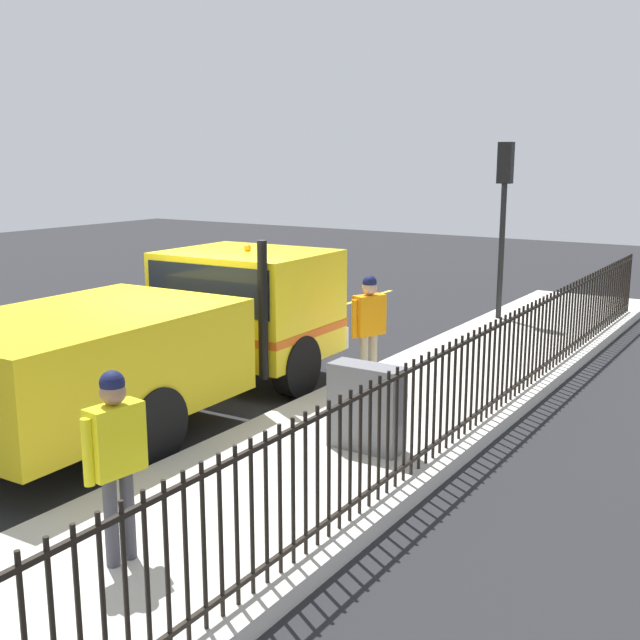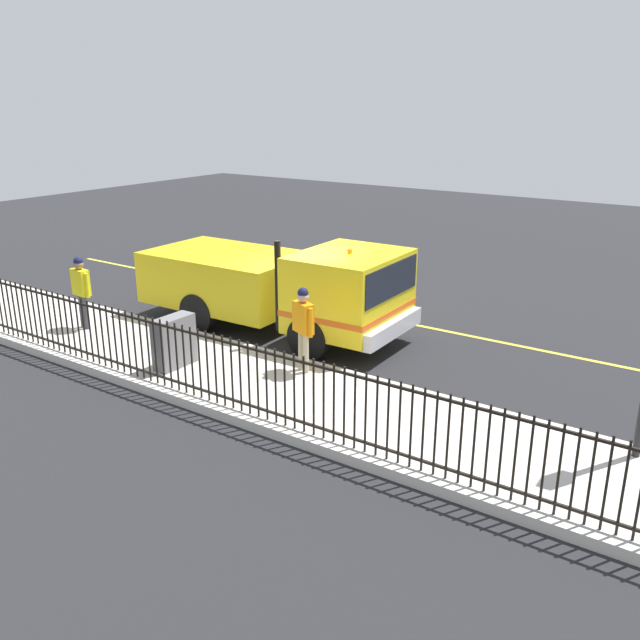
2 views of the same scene
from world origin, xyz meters
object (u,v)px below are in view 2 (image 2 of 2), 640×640
(worker_standing, at_px, (303,321))
(traffic_cone, at_px, (390,310))
(utility_cabinet, at_px, (174,342))
(work_truck, at_px, (287,283))
(pedestrian_distant, at_px, (81,285))

(worker_standing, distance_m, traffic_cone, 4.34)
(utility_cabinet, relative_size, traffic_cone, 1.87)
(work_truck, xyz_separation_m, pedestrian_distant, (2.81, -3.81, 0.01))
(pedestrian_distant, distance_m, traffic_cone, 7.39)
(pedestrian_distant, height_order, traffic_cone, pedestrian_distant)
(work_truck, distance_m, utility_cabinet, 3.33)
(work_truck, bearing_deg, worker_standing, 42.04)
(worker_standing, bearing_deg, traffic_cone, -61.14)
(work_truck, relative_size, worker_standing, 3.90)
(worker_standing, height_order, pedestrian_distant, worker_standing)
(worker_standing, relative_size, pedestrian_distant, 1.00)
(work_truck, xyz_separation_m, traffic_cone, (-2.19, 1.55, -0.94))
(pedestrian_distant, height_order, utility_cabinet, pedestrian_distant)
(utility_cabinet, bearing_deg, work_truck, 173.95)
(pedestrian_distant, distance_m, utility_cabinet, 3.53)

